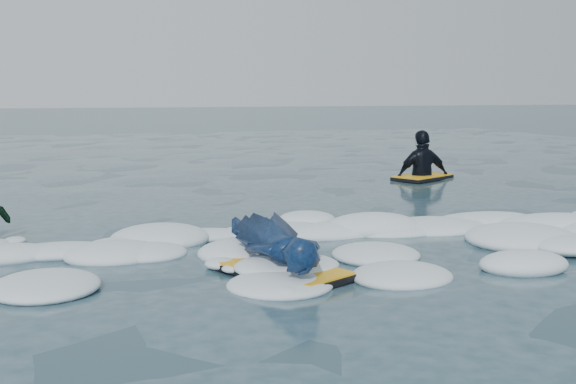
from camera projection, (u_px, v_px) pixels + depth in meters
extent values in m
plane|color=#1A343E|center=(196.00, 280.00, 6.25)|extent=(120.00, 120.00, 0.00)
cube|color=black|center=(284.00, 272.00, 6.37)|extent=(1.14, 1.34, 0.06)
cube|color=#FFAF15|center=(284.00, 268.00, 6.36)|extent=(1.10, 1.30, 0.02)
imported|color=navy|center=(277.00, 242.00, 6.57)|extent=(0.70, 1.78, 0.42)
cube|color=black|center=(422.00, 178.00, 13.16)|extent=(1.34, 1.15, 0.06)
cube|color=#FFAF15|center=(422.00, 175.00, 13.16)|extent=(1.30, 1.11, 0.02)
imported|color=black|center=(422.00, 178.00, 13.17)|extent=(1.03, 0.44, 1.76)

